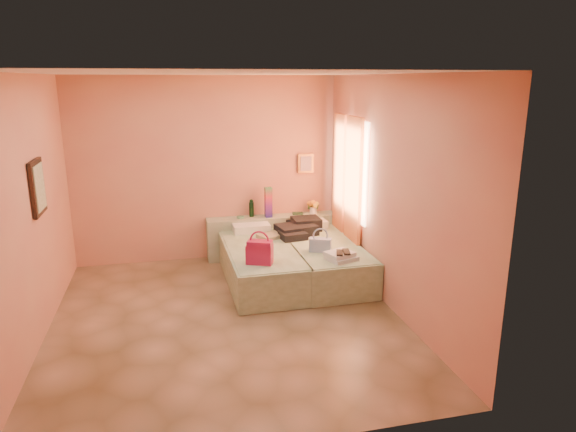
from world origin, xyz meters
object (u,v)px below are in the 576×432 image
(bed_right, at_px, (323,260))
(bed_left, at_px, (261,265))
(green_book, at_px, (298,213))
(magenta_handbag, at_px, (260,252))
(towel_stack, at_px, (342,256))
(water_bottle, at_px, (251,208))
(blue_handbag, at_px, (320,245))
(flower_vase, at_px, (313,206))
(headboard_ledge, at_px, (272,236))

(bed_right, bearing_deg, bed_left, 179.19)
(green_book, height_order, magenta_handbag, magenta_handbag)
(bed_right, distance_m, green_book, 1.16)
(bed_right, distance_m, towel_stack, 0.78)
(bed_left, xyz_separation_m, towel_stack, (0.92, -0.72, 0.30))
(water_bottle, relative_size, blue_handbag, 0.90)
(bed_right, xyz_separation_m, blue_handbag, (-0.15, -0.35, 0.34))
(flower_vase, bearing_deg, magenta_handbag, -125.16)
(bed_left, height_order, green_book, green_book)
(magenta_handbag, xyz_separation_m, blue_handbag, (0.87, 0.26, -0.06))
(green_book, distance_m, blue_handbag, 1.43)
(headboard_ledge, relative_size, magenta_handbag, 6.37)
(headboard_ledge, relative_size, flower_vase, 7.82)
(water_bottle, bearing_deg, towel_stack, -64.81)
(headboard_ledge, relative_size, towel_stack, 5.86)
(water_bottle, distance_m, blue_handbag, 1.62)
(water_bottle, bearing_deg, blue_handbag, -64.69)
(headboard_ledge, bearing_deg, green_book, 3.69)
(headboard_ledge, bearing_deg, bed_left, -109.65)
(bed_right, height_order, magenta_handbag, magenta_handbag)
(bed_right, xyz_separation_m, towel_stack, (0.02, -0.72, 0.30))
(bed_left, distance_m, flower_vase, 1.58)
(green_book, xyz_separation_m, blue_handbag, (-0.05, -1.42, -0.07))
(water_bottle, height_order, towel_stack, water_bottle)
(towel_stack, bearing_deg, green_book, 93.88)
(green_book, relative_size, magenta_handbag, 0.51)
(green_book, bearing_deg, headboard_ledge, -166.11)
(green_book, bearing_deg, bed_right, -74.45)
(magenta_handbag, bearing_deg, blue_handbag, 39.45)
(headboard_ledge, xyz_separation_m, green_book, (0.42, 0.03, 0.34))
(bed_left, relative_size, flower_vase, 7.63)
(bed_left, relative_size, magenta_handbag, 6.21)
(bed_left, relative_size, green_book, 12.18)
(blue_handbag, bearing_deg, bed_right, 90.94)
(bed_right, bearing_deg, blue_handbag, -114.41)
(magenta_handbag, bearing_deg, flower_vase, 77.55)
(flower_vase, bearing_deg, water_bottle, 176.75)
(headboard_ledge, xyz_separation_m, magenta_handbag, (-0.50, -1.66, 0.33))
(headboard_ledge, relative_size, water_bottle, 7.89)
(green_book, distance_m, towel_stack, 1.81)
(magenta_handbag, distance_m, towel_stack, 1.05)
(bed_left, relative_size, bed_right, 1.00)
(bed_left, bearing_deg, water_bottle, 86.04)
(bed_left, bearing_deg, green_book, 52.62)
(magenta_handbag, bearing_deg, towel_stack, 16.55)
(bed_left, xyz_separation_m, blue_handbag, (0.75, -0.35, 0.34))
(bed_right, xyz_separation_m, magenta_handbag, (-1.02, -0.61, 0.40))
(headboard_ledge, distance_m, bed_right, 1.18)
(green_book, bearing_deg, water_bottle, -172.22)
(flower_vase, xyz_separation_m, blue_handbag, (-0.30, -1.40, -0.19))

